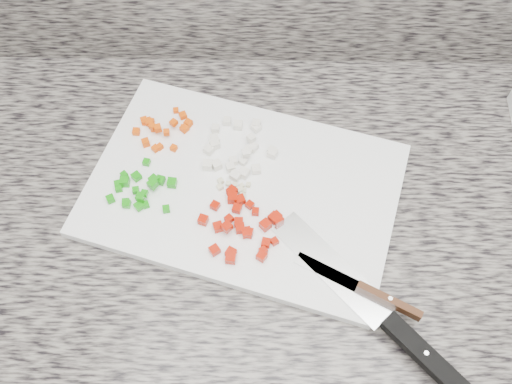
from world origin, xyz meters
TOP-DOWN VIEW (x-y plane):
  - cabinet at (0.00, 1.44)m, footprint 3.92×0.62m
  - countertop at (0.00, 1.44)m, footprint 3.96×0.64m
  - cutting_board at (-0.12, 1.46)m, footprint 0.52×0.42m
  - carrot_pile at (-0.25, 1.56)m, footprint 0.09×0.09m
  - onion_pile at (-0.13, 1.52)m, footprint 0.12×0.12m
  - green_pepper_pile at (-0.27, 1.45)m, footprint 0.10×0.09m
  - red_pepper_pile at (-0.12, 1.39)m, footprint 0.13×0.13m
  - garlic_pile at (-0.13, 1.46)m, footprint 0.05×0.04m
  - chef_knife at (0.08, 1.25)m, footprint 0.25×0.26m
  - paring_knife at (0.06, 1.29)m, footprint 0.17×0.10m

SIDE VIEW (x-z plane):
  - cabinet at x=0.00m, z-range 0.00..0.86m
  - countertop at x=0.00m, z-range 0.86..0.90m
  - cutting_board at x=-0.12m, z-range 0.90..0.92m
  - garlic_pile at x=-0.13m, z-range 0.92..0.92m
  - chef_knife at x=0.08m, z-range 0.91..0.93m
  - paring_knife at x=0.06m, z-range 0.91..0.93m
  - red_pepper_pile at x=-0.12m, z-range 0.91..0.93m
  - carrot_pile at x=-0.25m, z-range 0.91..0.93m
  - onion_pile at x=-0.13m, z-range 0.91..0.93m
  - green_pepper_pile at x=-0.27m, z-range 0.91..0.93m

